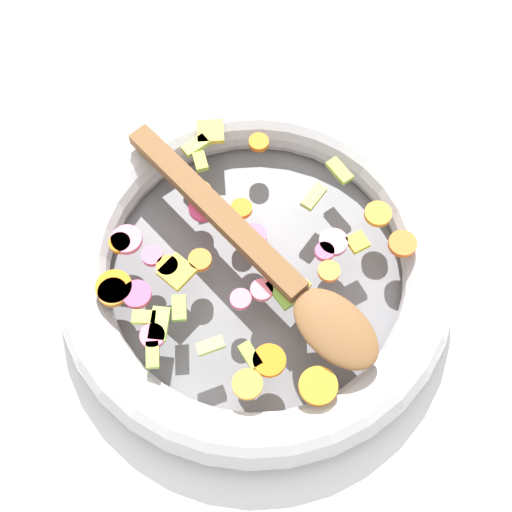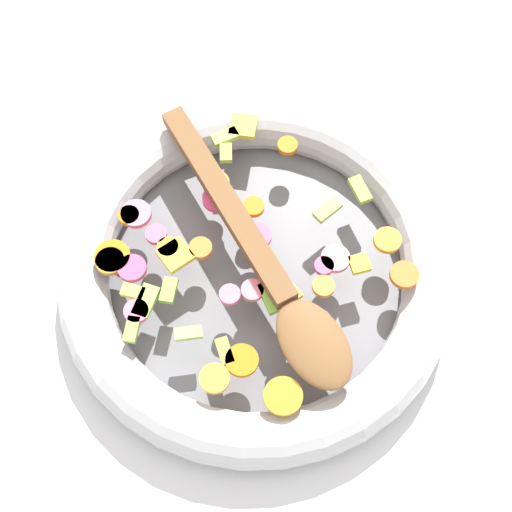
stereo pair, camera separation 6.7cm
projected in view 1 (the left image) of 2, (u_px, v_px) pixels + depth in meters
ground_plane at (256, 277)px, 0.71m from camera, size 4.00×4.00×0.00m
skillet at (256, 268)px, 0.69m from camera, size 0.38×0.38×0.05m
chopped_vegetables at (233, 266)px, 0.66m from camera, size 0.27×0.27×0.01m
wooden_spoon at (272, 266)px, 0.65m from camera, size 0.16×0.31×0.01m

